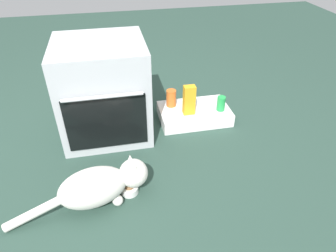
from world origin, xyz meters
TOP-DOWN VIEW (x-y plane):
  - ground at (0.00, 0.00)m, footprint 8.00×8.00m
  - oven at (0.05, 0.47)m, footprint 0.63×0.64m
  - pantry_cabinet at (0.75, 0.47)m, footprint 0.57×0.36m
  - food_bowl at (0.14, -0.23)m, footprint 0.11×0.11m
  - cat at (-0.02, -0.26)m, footprint 0.82×0.31m
  - sauce_jar at (0.57, 0.56)m, footprint 0.08×0.08m
  - soda_can at (0.95, 0.41)m, footprint 0.07×0.07m
  - juice_carton at (0.69, 0.41)m, footprint 0.09×0.06m

SIDE VIEW (x-z plane):
  - ground at x=0.00m, z-range 0.00..0.00m
  - food_bowl at x=0.14m, z-range -0.01..0.06m
  - pantry_cabinet at x=0.75m, z-range 0.00..0.10m
  - cat at x=-0.02m, z-range 0.01..0.26m
  - soda_can at x=0.95m, z-range 0.10..0.22m
  - sauce_jar at x=0.57m, z-range 0.10..0.24m
  - juice_carton at x=0.69m, z-range 0.10..0.34m
  - oven at x=0.05m, z-range 0.00..0.71m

